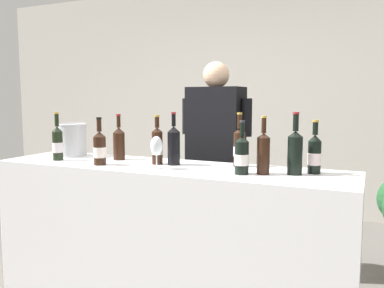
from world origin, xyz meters
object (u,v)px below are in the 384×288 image
(wine_bottle_2, at_px, (174,145))
(wine_glass, at_px, (156,147))
(wine_bottle_7, at_px, (263,152))
(person_server, at_px, (215,170))
(wine_bottle_3, at_px, (295,151))
(wine_bottle_5, at_px, (58,143))
(ice_bucket, at_px, (72,140))
(wine_bottle_8, at_px, (157,146))
(wine_bottle_0, at_px, (100,148))
(wine_bottle_4, at_px, (119,143))
(wine_bottle_6, at_px, (239,147))
(wine_bottle_1, at_px, (315,154))
(wine_bottle_9, at_px, (242,155))

(wine_bottle_2, bearing_deg, wine_glass, -98.95)
(wine_bottle_7, xyz_separation_m, person_server, (-0.56, 0.70, -0.26))
(wine_bottle_2, bearing_deg, wine_bottle_3, -1.62)
(wine_bottle_5, xyz_separation_m, ice_bucket, (-0.05, 0.21, 0.00))
(wine_bottle_8, xyz_separation_m, wine_glass, (0.08, -0.16, 0.01))
(wine_bottle_0, xyz_separation_m, wine_glass, (0.41, 0.02, 0.02))
(wine_bottle_0, xyz_separation_m, ice_bucket, (-0.44, 0.25, 0.01))
(wine_bottle_4, height_order, wine_bottle_6, wine_bottle_6)
(wine_bottle_6, xyz_separation_m, wine_bottle_7, (0.20, -0.20, 0.00))
(wine_bottle_6, bearing_deg, wine_bottle_2, -164.48)
(wine_bottle_8, relative_size, ice_bucket, 1.33)
(wine_bottle_4, bearing_deg, wine_bottle_5, -152.77)
(wine_bottle_0, relative_size, person_server, 0.19)
(ice_bucket, bearing_deg, wine_bottle_8, -5.54)
(wine_bottle_5, bearing_deg, wine_bottle_7, 2.90)
(wine_bottle_2, xyz_separation_m, wine_bottle_7, (0.61, -0.08, -0.01))
(wine_bottle_3, xyz_separation_m, wine_bottle_8, (-0.89, 0.00, -0.01))
(wine_bottle_0, distance_m, wine_bottle_1, 1.34)
(wine_bottle_2, xyz_separation_m, wine_bottle_3, (0.78, -0.02, 0.00))
(wine_bottle_7, xyz_separation_m, wine_bottle_8, (-0.73, 0.06, -0.00))
(wine_bottle_8, relative_size, person_server, 0.20)
(wine_bottle_9, bearing_deg, wine_bottle_5, -179.12)
(wine_bottle_9, bearing_deg, ice_bucket, 172.23)
(wine_bottle_0, bearing_deg, wine_glass, 2.64)
(wine_bottle_1, relative_size, wine_bottle_3, 0.87)
(wine_bottle_7, bearing_deg, ice_bucket, 174.79)
(wine_bottle_7, bearing_deg, person_server, 128.38)
(wine_bottle_8, bearing_deg, wine_glass, -62.53)
(wine_glass, bearing_deg, wine_bottle_5, 178.32)
(wine_bottle_7, bearing_deg, wine_glass, -171.43)
(person_server, bearing_deg, ice_bucket, -148.90)
(wine_bottle_4, bearing_deg, wine_bottle_6, 4.95)
(wine_bottle_1, height_order, wine_bottle_7, wine_bottle_7)
(wine_bottle_5, relative_size, person_server, 0.20)
(wine_bottle_3, bearing_deg, person_server, 138.40)
(wine_bottle_7, bearing_deg, wine_bottle_1, 29.07)
(ice_bucket, bearing_deg, person_server, 31.10)
(wine_bottle_6, bearing_deg, wine_bottle_3, -20.07)
(wine_bottle_3, relative_size, wine_glass, 1.76)
(wine_bottle_5, bearing_deg, person_server, 41.15)
(wine_bottle_0, distance_m, wine_glass, 0.41)
(wine_bottle_3, height_order, wine_bottle_8, wine_bottle_3)
(wine_bottle_5, height_order, wine_bottle_7, wine_bottle_5)
(wine_bottle_0, relative_size, wine_bottle_4, 0.96)
(wine_bottle_1, distance_m, wine_bottle_9, 0.42)
(ice_bucket, bearing_deg, wine_glass, -15.26)
(wine_bottle_3, relative_size, wine_bottle_7, 1.06)
(wine_bottle_2, xyz_separation_m, ice_bucket, (-0.88, 0.05, -0.01))
(wine_bottle_5, height_order, wine_glass, wine_bottle_5)
(wine_bottle_0, distance_m, wine_bottle_8, 0.37)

